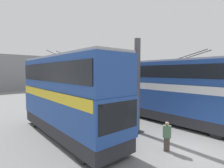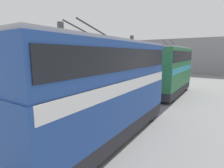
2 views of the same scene
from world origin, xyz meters
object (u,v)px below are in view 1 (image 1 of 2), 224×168
bus_right_mid (67,91)px  person_aisle_foreground (167,136)px  bus_left_far (91,81)px  person_aisle_midway (81,109)px  oil_drum (107,112)px  bus_left_near (176,88)px

bus_right_mid → person_aisle_foreground: 6.63m
bus_left_far → person_aisle_midway: bearing=139.7°
person_aisle_midway → oil_drum: 2.45m
person_aisle_foreground → person_aisle_midway: bearing=-122.2°
person_aisle_foreground → oil_drum: 8.06m
bus_left_near → bus_right_mid: 8.65m
bus_left_far → person_aisle_foreground: bearing=161.2°
person_aisle_foreground → oil_drum: person_aisle_foreground is taller
bus_left_near → bus_left_far: (12.40, 0.00, 0.03)m
bus_left_far → bus_right_mid: 12.31m
person_aisle_foreground → bus_right_mid: bearing=-94.2°
person_aisle_midway → oil_drum: size_ratio=1.94×
bus_right_mid → oil_drum: 6.16m
person_aisle_midway → oil_drum: bearing=-82.3°
person_aisle_midway → bus_left_far: bearing=-11.3°
person_aisle_foreground → person_aisle_midway: (8.65, 0.15, 0.06)m
bus_left_near → oil_drum: 6.64m
bus_left_far → person_aisle_midway: size_ratio=5.49×
oil_drum → person_aisle_midway: bearing=68.7°
oil_drum → bus_right_mid: bearing=114.0°
person_aisle_midway → oil_drum: person_aisle_midway is taller
person_aisle_midway → bus_left_near: bearing=-111.4°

